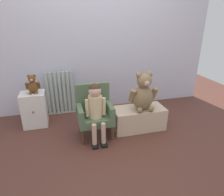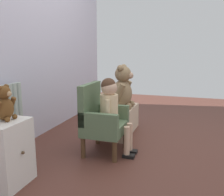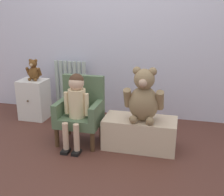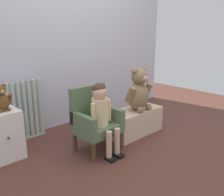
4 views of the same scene
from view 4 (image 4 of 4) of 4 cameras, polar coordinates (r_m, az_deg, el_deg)
The scene contains 9 objects.
ground_plane at distance 2.60m, azimuth 6.00°, elevation -13.07°, with size 6.00×6.00×0.00m, color #542D24.
back_wall at distance 3.27m, azimuth -11.42°, elevation 14.57°, with size 3.80×0.05×2.40m, color silver.
radiator at distance 3.01m, azimuth -19.20°, elevation -2.75°, with size 0.43×0.05×0.69m.
small_dresser at distance 2.66m, azimuth -23.65°, elevation -7.84°, with size 0.33×0.30×0.49m.
child_armchair at distance 2.60m, azimuth -3.95°, elevation -4.90°, with size 0.43×0.37×0.67m.
child_figure at distance 2.48m, azimuth -2.40°, elevation -2.42°, with size 0.25×0.35×0.73m.
low_bench at distance 3.06m, azimuth 5.07°, elevation -5.33°, with size 0.70×0.33×0.30m, color beige.
large_teddy_bear at distance 2.95m, azimuth 6.13°, elevation 1.53°, with size 0.37×0.26×0.51m.
small_teddy_bear at distance 2.55m, azimuth -23.93°, elevation -0.27°, with size 0.19×0.13×0.26m.
Camera 4 is at (-1.75, -1.46, 1.24)m, focal length 40.00 mm.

